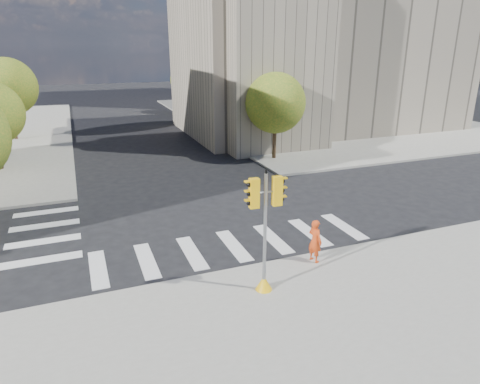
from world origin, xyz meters
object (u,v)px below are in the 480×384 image
object	(u,v)px
lamp_near	(259,90)
traffic_signal	(265,242)
lamp_far	(206,77)
photographer	(315,241)

from	to	relation	value
lamp_near	traffic_signal	world-z (taller)	lamp_near
lamp_far	photographer	world-z (taller)	lamp_far
traffic_signal	photographer	distance (m)	2.97
photographer	lamp_near	bearing A→B (deg)	-32.72
traffic_signal	lamp_far	bearing A→B (deg)	79.88
lamp_near	traffic_signal	xyz separation A→B (m)	(-8.42, -19.73, -2.68)
traffic_signal	photographer	world-z (taller)	traffic_signal
traffic_signal	photographer	size ratio (longest dim) A/B	2.49
lamp_far	lamp_near	bearing A→B (deg)	-90.00
traffic_signal	photographer	bearing A→B (deg)	27.41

